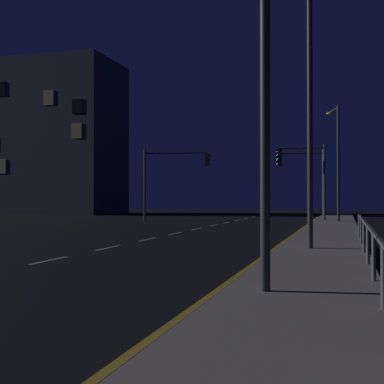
{
  "coord_description": "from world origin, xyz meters",
  "views": [
    {
      "loc": [
        8.07,
        -4.84,
        1.8
      ],
      "look_at": [
        -1.63,
        29.82,
        2.15
      ],
      "focal_mm": 51.13,
      "sensor_mm": 36.0,
      "label": 1
    }
  ],
  "objects_px": {
    "street_lamp_far_end": "(313,97)",
    "building_distant": "(44,139)",
    "traffic_light_far_center": "(303,170)",
    "street_lamp_mid_block": "(283,5)",
    "traffic_light_overhead_east": "(304,167)",
    "street_lamp_median": "(337,152)",
    "traffic_light_near_left": "(174,170)"
  },
  "relations": [
    {
      "from": "street_lamp_far_end",
      "to": "building_distant",
      "type": "height_order",
      "value": "building_distant"
    },
    {
      "from": "building_distant",
      "to": "traffic_light_far_center",
      "type": "bearing_deg",
      "value": -21.81
    },
    {
      "from": "street_lamp_mid_block",
      "to": "street_lamp_far_end",
      "type": "relative_size",
      "value": 1.01
    },
    {
      "from": "traffic_light_overhead_east",
      "to": "building_distant",
      "type": "bearing_deg",
      "value": 157.58
    },
    {
      "from": "traffic_light_far_center",
      "to": "street_lamp_median",
      "type": "distance_m",
      "value": 4.21
    },
    {
      "from": "traffic_light_near_left",
      "to": "street_lamp_mid_block",
      "type": "xyz_separation_m",
      "value": [
        11.18,
        -28.98,
        1.33
      ]
    },
    {
      "from": "traffic_light_overhead_east",
      "to": "traffic_light_far_center",
      "type": "bearing_deg",
      "value": 107.42
    },
    {
      "from": "traffic_light_far_center",
      "to": "street_lamp_far_end",
      "type": "height_order",
      "value": "street_lamp_far_end"
    },
    {
      "from": "traffic_light_overhead_east",
      "to": "street_lamp_mid_block",
      "type": "relative_size",
      "value": 0.67
    },
    {
      "from": "street_lamp_far_end",
      "to": "building_distant",
      "type": "relative_size",
      "value": 0.5
    },
    {
      "from": "traffic_light_overhead_east",
      "to": "street_lamp_mid_block",
      "type": "bearing_deg",
      "value": -86.61
    },
    {
      "from": "street_lamp_median",
      "to": "street_lamp_far_end",
      "type": "xyz_separation_m",
      "value": [
        -0.46,
        -21.05,
        0.11
      ]
    },
    {
      "from": "traffic_light_far_center",
      "to": "street_lamp_mid_block",
      "type": "height_order",
      "value": "street_lamp_mid_block"
    },
    {
      "from": "traffic_light_far_center",
      "to": "street_lamp_median",
      "type": "relative_size",
      "value": 0.66
    },
    {
      "from": "traffic_light_overhead_east",
      "to": "street_lamp_median",
      "type": "relative_size",
      "value": 0.71
    },
    {
      "from": "traffic_light_far_center",
      "to": "building_distant",
      "type": "xyz_separation_m",
      "value": [
        -29.14,
        11.66,
        4.42
      ]
    },
    {
      "from": "traffic_light_overhead_east",
      "to": "street_lamp_median",
      "type": "xyz_separation_m",
      "value": [
        2.41,
        -2.76,
        0.85
      ]
    },
    {
      "from": "traffic_light_far_center",
      "to": "street_lamp_median",
      "type": "bearing_deg",
      "value": -51.3
    },
    {
      "from": "street_lamp_median",
      "to": "street_lamp_mid_block",
      "type": "xyz_separation_m",
      "value": [
        -0.5,
        -29.49,
        0.21
      ]
    },
    {
      "from": "traffic_light_near_left",
      "to": "street_lamp_median",
      "type": "distance_m",
      "value": 11.74
    },
    {
      "from": "street_lamp_median",
      "to": "street_lamp_far_end",
      "type": "relative_size",
      "value": 0.96
    },
    {
      "from": "building_distant",
      "to": "traffic_light_near_left",
      "type": "bearing_deg",
      "value": -37.49
    },
    {
      "from": "street_lamp_median",
      "to": "traffic_light_far_center",
      "type": "bearing_deg",
      "value": 128.7
    },
    {
      "from": "street_lamp_median",
      "to": "street_lamp_mid_block",
      "type": "height_order",
      "value": "street_lamp_mid_block"
    },
    {
      "from": "traffic_light_overhead_east",
      "to": "street_lamp_median",
      "type": "distance_m",
      "value": 3.76
    },
    {
      "from": "traffic_light_far_center",
      "to": "street_lamp_mid_block",
      "type": "xyz_separation_m",
      "value": [
        2.04,
        -32.66,
        1.3
      ]
    },
    {
      "from": "traffic_light_far_center",
      "to": "street_lamp_mid_block",
      "type": "distance_m",
      "value": 32.75
    },
    {
      "from": "traffic_light_far_center",
      "to": "traffic_light_near_left",
      "type": "relative_size",
      "value": 0.99
    },
    {
      "from": "traffic_light_far_center",
      "to": "traffic_light_overhead_east",
      "type": "relative_size",
      "value": 0.94
    },
    {
      "from": "building_distant",
      "to": "street_lamp_far_end",
      "type": "bearing_deg",
      "value": -48.98
    },
    {
      "from": "street_lamp_mid_block",
      "to": "building_distant",
      "type": "xyz_separation_m",
      "value": [
        -31.18,
        44.32,
        3.12
      ]
    },
    {
      "from": "street_lamp_far_end",
      "to": "street_lamp_mid_block",
      "type": "bearing_deg",
      "value": -90.27
    }
  ]
}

